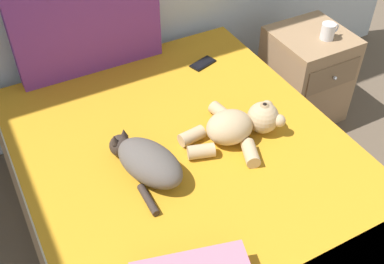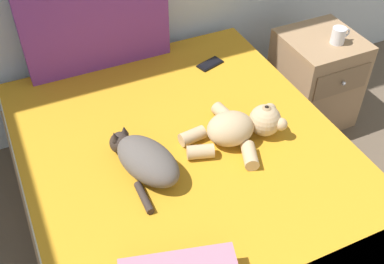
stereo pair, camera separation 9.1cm
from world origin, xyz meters
name	(u,v)px [view 1 (the left image)]	position (x,y,z in m)	size (l,w,h in m)	color
bed	(193,197)	(1.89, 3.25, 0.26)	(1.49, 1.94, 0.53)	#9E7A56
patterned_cushion	(87,23)	(1.74, 4.15, 0.80)	(0.79, 0.11, 0.55)	#72338C
cat	(147,161)	(1.68, 3.27, 0.60)	(0.29, 0.44, 0.15)	#59514C
teddy_bear	(239,125)	(2.15, 3.28, 0.59)	(0.50, 0.44, 0.16)	tan
cell_phone	(203,63)	(2.29, 3.88, 0.53)	(0.16, 0.11, 0.01)	black
nightstand	(305,75)	(2.97, 3.77, 0.29)	(0.44, 0.47, 0.59)	#9E7A56
mug	(328,31)	(3.01, 3.70, 0.63)	(0.12, 0.08, 0.09)	silver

